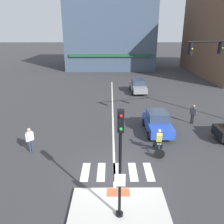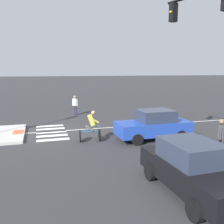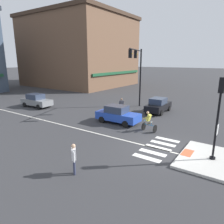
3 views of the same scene
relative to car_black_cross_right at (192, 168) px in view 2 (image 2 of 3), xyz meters
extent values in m
plane|color=#333335|center=(-9.19, -4.13, -0.81)|extent=(300.00, 300.00, 0.00)
cube|color=#DB5B38|center=(-9.19, -5.69, -0.66)|extent=(1.10, 0.60, 0.01)
cube|color=silver|center=(-10.98, -3.77, -0.81)|extent=(0.44, 1.80, 0.01)
cube|color=silver|center=(-10.08, -3.77, -0.81)|extent=(0.44, 1.80, 0.01)
cube|color=silver|center=(-9.19, -3.77, -0.81)|extent=(0.44, 1.80, 0.01)
cube|color=silver|center=(-8.29, -3.77, -0.81)|extent=(0.44, 1.80, 0.01)
cube|color=silver|center=(-7.40, -3.77, -0.81)|extent=(0.44, 1.80, 0.01)
cube|color=silver|center=(-9.34, 5.87, -0.81)|extent=(0.14, 28.00, 0.01)
cube|color=black|center=(-4.03, 1.45, 5.50)|extent=(0.34, 0.36, 0.80)
sphere|color=gold|center=(-3.98, 1.29, 5.50)|extent=(0.12, 0.12, 0.12)
cube|color=black|center=(0.04, 0.00, -0.16)|extent=(4.13, 1.77, 0.70)
cube|color=#2D384C|center=(-0.11, 0.00, 0.51)|extent=(1.92, 1.51, 0.64)
cylinder|color=black|center=(1.32, -0.81, -0.51)|extent=(0.60, 0.19, 0.60)
cylinder|color=black|center=(-1.25, 0.81, -0.51)|extent=(0.60, 0.19, 0.60)
cylinder|color=black|center=(-1.22, -0.85, -0.51)|extent=(0.60, 0.19, 0.60)
cube|color=#2347B7|center=(-5.93, 1.55, -0.16)|extent=(1.75, 4.12, 0.70)
cube|color=#2D384C|center=(-5.94, 1.70, 0.51)|extent=(1.50, 1.92, 0.64)
cylinder|color=black|center=(-5.09, 0.29, -0.51)|extent=(0.19, 0.60, 0.60)
cylinder|color=black|center=(-6.75, 0.27, -0.51)|extent=(0.19, 0.60, 0.60)
cylinder|color=black|center=(-5.12, 2.83, -0.51)|extent=(0.19, 0.60, 0.60)
cylinder|color=black|center=(-6.78, 2.81, -0.51)|extent=(0.19, 0.60, 0.60)
cylinder|color=black|center=(-6.46, -1.36, -0.48)|extent=(0.66, 0.10, 0.66)
cylinder|color=black|center=(-6.55, -2.41, -0.48)|extent=(0.66, 0.10, 0.66)
cylinder|color=#2370AD|center=(-6.50, -1.89, -0.26)|extent=(0.13, 0.89, 0.05)
cylinder|color=#2370AD|center=(-6.52, -2.07, -0.08)|extent=(0.04, 0.04, 0.30)
cylinder|color=#2370AD|center=(-6.46, -1.41, 0.04)|extent=(0.44, 0.07, 0.04)
cylinder|color=#6B6051|center=(-6.58, -1.90, -0.08)|extent=(0.15, 0.41, 0.33)
cylinder|color=#6B6051|center=(-6.42, -1.91, -0.08)|extent=(0.15, 0.41, 0.33)
cube|color=#DBD64C|center=(-6.49, -1.81, 0.35)|extent=(0.37, 0.41, 0.60)
sphere|color=tan|center=(-6.48, -1.69, 0.76)|extent=(0.22, 0.22, 0.22)
cylinder|color=#DBD64C|center=(-6.64, -1.61, 0.35)|extent=(0.12, 0.46, 0.31)
cylinder|color=#DBD64C|center=(-6.32, -1.64, 0.35)|extent=(0.12, 0.46, 0.31)
cylinder|color=#2D334C|center=(-14.69, -1.41, -0.40)|extent=(0.12, 0.12, 0.82)
cylinder|color=#2D334C|center=(-14.81, -1.52, -0.40)|extent=(0.12, 0.12, 0.82)
cube|color=silver|center=(-14.75, -1.47, 0.31)|extent=(0.41, 0.41, 0.60)
cylinder|color=silver|center=(-14.58, -1.30, 0.26)|extent=(0.09, 0.09, 0.56)
cylinder|color=silver|center=(-14.91, -1.63, 0.26)|extent=(0.09, 0.09, 0.56)
sphere|color=tan|center=(-14.75, -1.47, 0.75)|extent=(0.22, 0.22, 0.22)
cylinder|color=black|center=(-2.55, 3.18, -0.40)|extent=(0.12, 0.12, 0.82)
cylinder|color=black|center=(-2.67, 3.28, -0.40)|extent=(0.12, 0.12, 0.82)
cube|color=#3F3F47|center=(-2.61, 3.23, 0.31)|extent=(0.42, 0.40, 0.60)
cylinder|color=#3F3F47|center=(-2.44, 3.08, 0.26)|extent=(0.09, 0.09, 0.56)
cylinder|color=#3F3F47|center=(-2.78, 3.38, 0.26)|extent=(0.09, 0.09, 0.56)
sphere|color=#936B4C|center=(-2.61, 3.23, 0.75)|extent=(0.22, 0.22, 0.22)
camera|label=1|loc=(-9.55, -14.64, 6.68)|focal=36.39mm
camera|label=2|loc=(6.24, -4.47, 2.98)|focal=39.82mm
camera|label=3|loc=(-21.56, -8.49, 4.94)|focal=33.11mm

